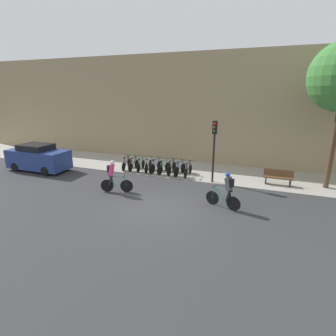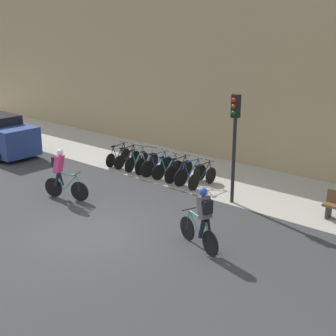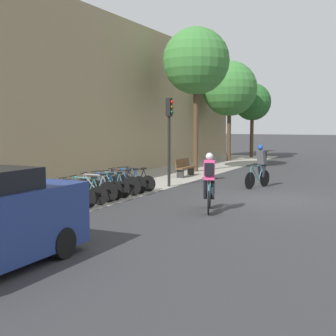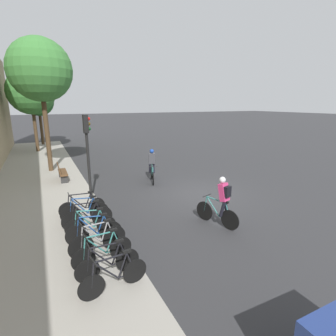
{
  "view_description": "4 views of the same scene",
  "coord_description": "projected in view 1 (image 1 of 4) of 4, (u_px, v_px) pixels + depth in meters",
  "views": [
    {
      "loc": [
        4.48,
        -10.39,
        5.31
      ],
      "look_at": [
        -0.81,
        3.58,
        0.95
      ],
      "focal_mm": 28.0,
      "sensor_mm": 36.0,
      "label": 1
    },
    {
      "loc": [
        9.8,
        -8.11,
        5.84
      ],
      "look_at": [
        -0.59,
        3.97,
        0.97
      ],
      "focal_mm": 50.0,
      "sensor_mm": 36.0,
      "label": 2
    },
    {
      "loc": [
        -16.1,
        -3.63,
        2.65
      ],
      "look_at": [
        -1.75,
        3.18,
        1.14
      ],
      "focal_mm": 50.0,
      "sensor_mm": 36.0,
      "label": 3
    },
    {
      "loc": [
        -9.82,
        6.54,
        4.19
      ],
      "look_at": [
        -0.17,
        1.79,
        1.51
      ],
      "focal_mm": 28.0,
      "sensor_mm": 36.0,
      "label": 4
    }
  ],
  "objects": [
    {
      "name": "kerb_strip",
      "position": [
        195.0,
        170.0,
        18.39
      ],
      "size": [
        44.0,
        4.5,
        0.01
      ],
      "primitive_type": "cube",
      "color": "#A39E93",
      "rests_on": "ground"
    },
    {
      "name": "parked_bike_8",
      "position": [
        188.0,
        170.0,
        17.06
      ],
      "size": [
        0.46,
        1.7,
        0.95
      ],
      "color": "black",
      "rests_on": "ground"
    },
    {
      "name": "parked_bike_2",
      "position": [
        141.0,
        165.0,
        18.23
      ],
      "size": [
        0.46,
        1.64,
        0.95
      ],
      "color": "black",
      "rests_on": "ground"
    },
    {
      "name": "parked_car",
      "position": [
        38.0,
        158.0,
        18.17
      ],
      "size": [
        4.3,
        1.84,
        1.85
      ],
      "color": "navy",
      "rests_on": "ground"
    },
    {
      "name": "parked_bike_6",
      "position": [
        172.0,
        168.0,
        17.45
      ],
      "size": [
        0.46,
        1.7,
        0.99
      ],
      "color": "black",
      "rests_on": "ground"
    },
    {
      "name": "parked_bike_4",
      "position": [
        156.0,
        167.0,
        17.84
      ],
      "size": [
        0.46,
        1.66,
        0.98
      ],
      "color": "black",
      "rests_on": "ground"
    },
    {
      "name": "parked_bike_3",
      "position": [
        148.0,
        166.0,
        18.03
      ],
      "size": [
        0.46,
        1.66,
        0.99
      ],
      "color": "black",
      "rests_on": "ground"
    },
    {
      "name": "traffic_light_pole",
      "position": [
        214.0,
        140.0,
        15.3
      ],
      "size": [
        0.26,
        0.3,
        3.71
      ],
      "color": "black",
      "rests_on": "ground"
    },
    {
      "name": "parked_bike_7",
      "position": [
        180.0,
        169.0,
        17.26
      ],
      "size": [
        0.46,
        1.67,
        0.97
      ],
      "color": "black",
      "rests_on": "ground"
    },
    {
      "name": "ground",
      "position": [
        157.0,
        209.0,
        12.34
      ],
      "size": [
        200.0,
        200.0,
        0.0
      ],
      "primitive_type": "plane",
      "color": "#333335"
    },
    {
      "name": "building_facade",
      "position": [
        205.0,
        109.0,
        19.55
      ],
      "size": [
        44.0,
        0.6,
        8.09
      ],
      "primitive_type": "cube",
      "color": "#9E8966",
      "rests_on": "ground"
    },
    {
      "name": "parked_bike_1",
      "position": [
        133.0,
        165.0,
        18.43
      ],
      "size": [
        0.46,
        1.61,
        0.94
      ],
      "color": "black",
      "rests_on": "ground"
    },
    {
      "name": "cyclist_grey",
      "position": [
        227.0,
        190.0,
        12.12
      ],
      "size": [
        1.72,
        0.67,
        1.79
      ],
      "color": "black",
      "rests_on": "ground"
    },
    {
      "name": "cyclist_pink",
      "position": [
        113.0,
        175.0,
        14.18
      ],
      "size": [
        1.71,
        0.66,
        1.79
      ],
      "color": "black",
      "rests_on": "ground"
    },
    {
      "name": "parked_bike_5",
      "position": [
        164.0,
        168.0,
        17.65
      ],
      "size": [
        0.46,
        1.59,
        0.95
      ],
      "color": "black",
      "rests_on": "ground"
    },
    {
      "name": "parked_bike_0",
      "position": [
        126.0,
        164.0,
        18.62
      ],
      "size": [
        0.46,
        1.64,
        0.94
      ],
      "color": "black",
      "rests_on": "ground"
    },
    {
      "name": "bench",
      "position": [
        278.0,
        177.0,
        15.44
      ],
      "size": [
        1.66,
        0.44,
        0.89
      ],
      "color": "brown",
      "rests_on": "ground"
    }
  ]
}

